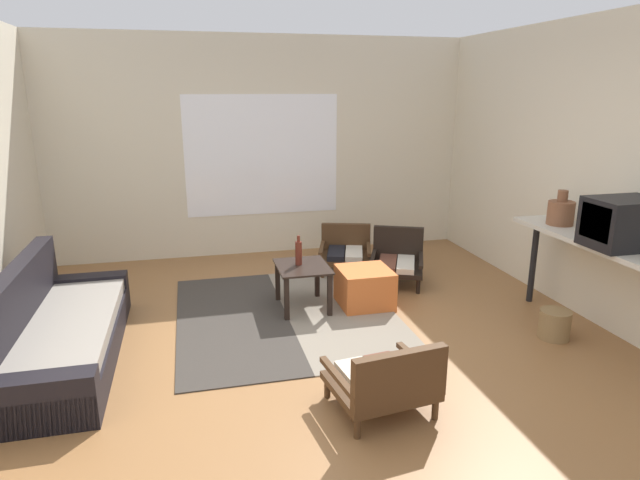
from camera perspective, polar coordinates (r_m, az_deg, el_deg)
The scene contains 15 objects.
ground_plane at distance 4.40m, azimuth -0.11°, elevation -12.30°, with size 7.80×7.80×0.00m, color olive.
far_wall_with_window at distance 6.93m, azimuth -6.16°, elevation 9.64°, with size 5.60×0.13×2.70m.
side_wall_right at distance 5.47m, azimuth 27.45°, elevation 6.42°, with size 0.12×6.60×2.70m, color beige.
area_rug at distance 5.17m, azimuth -3.54°, elevation -7.85°, with size 2.01×2.35×0.01m.
couch at distance 4.74m, azimuth -26.05°, elevation -8.79°, with size 0.76×2.09×0.75m.
coffee_table at distance 5.20m, azimuth -1.84°, elevation -3.69°, with size 0.49×0.59×0.43m.
armchair_by_window at distance 6.33m, azimuth 2.68°, elevation -1.03°, with size 0.73×0.72×0.52m.
armchair_striped_foreground at distance 3.64m, azimuth 6.90°, elevation -14.48°, with size 0.71×0.65×0.53m.
armchair_corner at distance 6.01m, azimuth 8.12°, elevation -1.95°, with size 0.75×0.78×0.57m.
ottoman_orange at distance 5.34m, azimuth 4.71°, elevation -5.00°, with size 0.50×0.50×0.37m, color #D1662D.
console_shelf at distance 5.01m, azimuth 27.48°, elevation -0.93°, with size 0.47×1.83×0.87m.
crt_television at distance 4.80m, azimuth 29.42°, elevation 1.58°, with size 0.55×0.40×0.38m.
clay_vase at distance 5.37m, azimuth 24.02°, elevation 2.72°, with size 0.23×0.23×0.31m.
glass_bottle at distance 5.17m, azimuth -2.27°, elevation -1.32°, with size 0.06×0.06×0.29m.
wicker_basket at distance 5.08m, azimuth 23.46°, elevation -8.15°, with size 0.26×0.26×0.25m, color olive.
Camera 1 is at (-0.91, -3.78, 2.06)m, focal length 30.40 mm.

